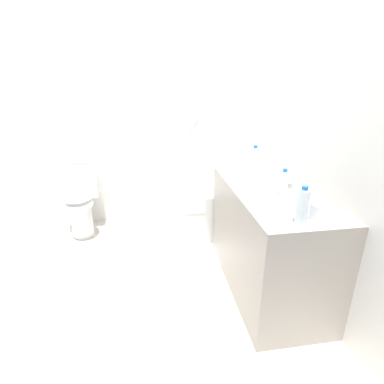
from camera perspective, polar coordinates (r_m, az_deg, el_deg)
name	(u,v)px	position (r m, az deg, el deg)	size (l,w,h in m)	color
ground_plane	(127,277)	(2.81, -12.23, -15.37)	(3.90, 3.90, 0.00)	beige
wall_back_tiled	(123,116)	(3.51, -12.87, 13.83)	(3.30, 0.10, 2.46)	silver
wall_right_mirror	(305,131)	(2.62, 20.59, 10.70)	(0.10, 2.74, 2.46)	silver
bathtub	(184,207)	(3.38, -1.57, -2.81)	(1.52, 0.73, 1.19)	silver
toilet	(80,201)	(3.47, -20.39, -1.66)	(0.40, 0.50, 0.73)	white
vanity_counter	(267,239)	(2.51, 14.05, -8.67)	(0.60, 1.30, 0.85)	gray
sink_basin	(264,182)	(2.37, 13.45, 1.81)	(0.29, 0.29, 0.07)	white
sink_faucet	(286,181)	(2.45, 17.30, 1.92)	(0.11, 0.15, 0.07)	#A0A0A5
water_bottle_0	(284,184)	(2.20, 16.90, 1.53)	(0.06, 0.06, 0.20)	silver
water_bottle_1	(254,162)	(2.59, 11.70, 5.64)	(0.06, 0.06, 0.26)	silver
water_bottle_2	(302,206)	(1.82, 20.11, -2.55)	(0.07, 0.07, 0.23)	silver
drinking_glass_0	(252,165)	(2.75, 11.20, 4.95)	(0.08, 0.08, 0.10)	white
drinking_glass_1	(314,212)	(1.91, 22.06, -3.51)	(0.06, 0.06, 0.10)	white
drinking_glass_2	(298,202)	(2.05, 19.33, -1.71)	(0.07, 0.07, 0.08)	white
soap_dish	(279,201)	(2.11, 16.16, -1.57)	(0.09, 0.06, 0.02)	white
bath_mat	(193,257)	(2.99, 0.28, -12.12)	(0.61, 0.38, 0.01)	white
toilet_paper_roll	(66,229)	(3.66, -22.69, -6.44)	(0.11, 0.11, 0.11)	white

